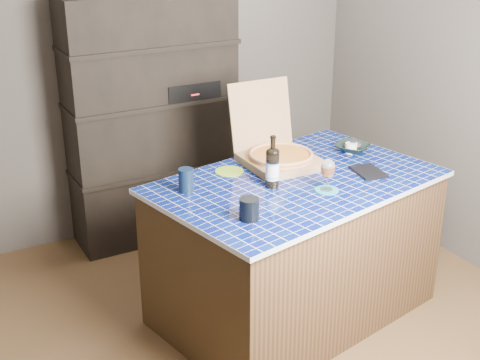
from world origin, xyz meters
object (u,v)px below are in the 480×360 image
mead_bottle (272,167)px  kitchen_island (294,247)px  dvd_case (368,172)px  pizza_box (279,153)px  bowl (353,148)px  wine_glass (328,169)px

mead_bottle → kitchen_island: bearing=6.2°
dvd_case → kitchen_island: bearing=174.1°
kitchen_island → pizza_box: size_ratio=3.45×
kitchen_island → pizza_box: 0.57m
bowl → mead_bottle: bearing=-162.2°
pizza_box → wine_glass: 0.48m
mead_bottle → wine_glass: 0.31m
dvd_case → pizza_box: bearing=144.4°
pizza_box → mead_bottle: pizza_box is taller
kitchen_island → mead_bottle: (-0.18, -0.02, 0.56)m
kitchen_island → dvd_case: (0.42, -0.12, 0.45)m
kitchen_island → mead_bottle: size_ratio=5.94×
pizza_box → dvd_case: pizza_box is taller
kitchen_island → mead_bottle: bearing=174.4°
kitchen_island → bowl: size_ratio=8.70×
kitchen_island → mead_bottle: mead_bottle is taller
mead_bottle → wine_glass: mead_bottle is taller
kitchen_island → dvd_case: 0.63m
pizza_box → dvd_case: 0.55m
dvd_case → mead_bottle: bearing=-179.7°
pizza_box → kitchen_island: bearing=-98.1°
mead_bottle → dvd_case: (0.60, -0.10, -0.11)m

